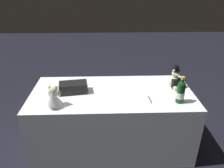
# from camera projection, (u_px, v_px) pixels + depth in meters

# --- Properties ---
(ground_plane) EXTENTS (12.00, 12.00, 0.00)m
(ground_plane) POSITION_uv_depth(u_px,v_px,m) (112.00, 143.00, 2.76)
(ground_plane) COLOR black
(reception_table) EXTENTS (1.81, 0.85, 0.74)m
(reception_table) POSITION_uv_depth(u_px,v_px,m) (112.00, 119.00, 2.60)
(reception_table) COLOR white
(reception_table) RESTS_ON ground_plane
(teddy_bear_groom) EXTENTS (0.16, 0.16, 0.27)m
(teddy_bear_groom) POSITION_uv_depth(u_px,v_px,m) (175.00, 80.00, 2.48)
(teddy_bear_groom) COLOR beige
(teddy_bear_groom) RESTS_ON reception_table
(teddy_bear_bride) EXTENTS (0.17, 0.21, 0.23)m
(teddy_bear_bride) POSITION_uv_depth(u_px,v_px,m) (54.00, 98.00, 2.12)
(teddy_bear_bride) COLOR white
(teddy_bear_bride) RESTS_ON reception_table
(champagne_bottle) EXTENTS (0.08, 0.08, 0.29)m
(champagne_bottle) POSITION_uv_depth(u_px,v_px,m) (181.00, 92.00, 2.18)
(champagne_bottle) COLOR #123D19
(champagne_bottle) RESTS_ON reception_table
(signing_pen) EXTENTS (0.02, 0.15, 0.01)m
(signing_pen) POSITION_uv_depth(u_px,v_px,m) (150.00, 100.00, 2.27)
(signing_pen) COLOR navy
(signing_pen) RESTS_ON reception_table
(gift_case_black) EXTENTS (0.33, 0.21, 0.12)m
(gift_case_black) POSITION_uv_depth(u_px,v_px,m) (73.00, 88.00, 2.40)
(gift_case_black) COLOR black
(gift_case_black) RESTS_ON reception_table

